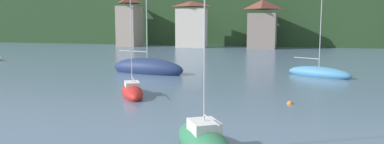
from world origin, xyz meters
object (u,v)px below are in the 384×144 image
(shore_building_west, at_px, (130,22))
(sailboat_far_3, at_px, (147,68))
(mooring_buoy_far, at_px, (144,65))
(sailboat_far_0, at_px, (319,73))
(shore_building_westcentral, at_px, (191,25))
(shore_building_central, at_px, (262,25))
(sailboat_near_2, at_px, (204,142))
(sailboat_mid_4, at_px, (132,91))
(mooring_buoy_mid, at_px, (290,104))

(shore_building_west, bearing_deg, sailboat_far_3, -63.63)
(shore_building_west, relative_size, mooring_buoy_far, 22.27)
(sailboat_far_3, bearing_deg, sailboat_far_0, 19.04)
(shore_building_west, relative_size, shore_building_westcentral, 1.13)
(shore_building_central, height_order, sailboat_far_0, shore_building_central)
(sailboat_far_0, relative_size, mooring_buoy_far, 19.99)
(shore_building_central, relative_size, sailboat_near_2, 1.20)
(shore_building_central, xyz_separation_m, sailboat_mid_4, (-4.79, -53.25, -4.40))
(shore_building_west, relative_size, sailboat_near_2, 1.33)
(shore_building_central, bearing_deg, mooring_buoy_far, -107.90)
(shore_building_central, distance_m, mooring_buoy_mid, 53.87)
(shore_building_west, distance_m, shore_building_central, 28.82)
(sailboat_near_2, xyz_separation_m, mooring_buoy_far, (-14.36, 28.69, -0.37))
(sailboat_far_0, height_order, mooring_buoy_mid, sailboat_far_0)
(sailboat_far_0, height_order, sailboat_near_2, sailboat_far_0)
(sailboat_mid_4, xyz_separation_m, mooring_buoy_mid, (11.15, -0.03, -0.31))
(sailboat_far_3, distance_m, mooring_buoy_far, 7.23)
(sailboat_near_2, bearing_deg, sailboat_far_3, -4.51)
(shore_building_west, xyz_separation_m, sailboat_far_0, (37.69, -39.27, -4.92))
(shore_building_west, xyz_separation_m, sailboat_near_2, (31.87, -63.62, -4.87))
(sailboat_far_3, height_order, mooring_buoy_far, sailboat_far_3)
(sailboat_far_3, xyz_separation_m, sailboat_mid_4, (3.47, -11.71, -0.19))
(sailboat_far_0, height_order, mooring_buoy_far, sailboat_far_0)
(sailboat_near_2, height_order, sailboat_mid_4, sailboat_near_2)
(mooring_buoy_far, bearing_deg, mooring_buoy_mid, -45.98)
(sailboat_far_0, distance_m, mooring_buoy_mid, 14.16)
(sailboat_mid_4, bearing_deg, sailboat_far_0, -74.09)
(sailboat_far_3, bearing_deg, sailboat_mid_4, -61.75)
(shore_building_westcentral, distance_m, sailboat_far_3, 40.91)
(shore_building_central, xyz_separation_m, mooring_buoy_far, (-11.30, -35.01, -4.71))
(shore_building_westcentral, bearing_deg, sailboat_far_0, -58.53)
(sailboat_far_3, height_order, mooring_buoy_mid, sailboat_far_3)
(sailboat_mid_4, bearing_deg, shore_building_west, -5.27)
(sailboat_mid_4, xyz_separation_m, mooring_buoy_far, (-6.51, 18.24, -0.31))
(mooring_buoy_far, bearing_deg, shore_building_central, 72.10)
(sailboat_far_3, relative_size, sailboat_mid_4, 1.52)
(sailboat_far_0, bearing_deg, mooring_buoy_mid, -70.50)
(shore_building_west, xyz_separation_m, sailboat_mid_4, (24.02, -53.18, -4.93))
(mooring_buoy_mid, bearing_deg, mooring_buoy_far, 134.02)
(sailboat_near_2, height_order, mooring_buoy_mid, sailboat_near_2)
(shore_building_west, height_order, mooring_buoy_far, shore_building_west)
(shore_building_west, bearing_deg, sailboat_far_0, -46.18)
(shore_building_west, relative_size, sailboat_far_3, 0.96)
(shore_building_westcentral, height_order, sailboat_mid_4, shore_building_westcentral)
(shore_building_westcentral, height_order, shore_building_central, shore_building_central)
(shore_building_westcentral, distance_m, mooring_buoy_far, 34.15)
(sailboat_near_2, bearing_deg, shore_building_westcentral, -15.93)
(sailboat_far_0, distance_m, sailboat_near_2, 25.03)
(sailboat_near_2, relative_size, sailboat_far_3, 0.72)
(sailboat_far_0, xyz_separation_m, sailboat_near_2, (-5.82, -24.34, 0.05))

